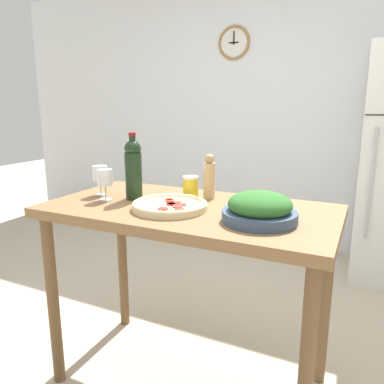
% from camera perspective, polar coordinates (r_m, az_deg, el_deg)
% --- Properties ---
extents(ground_plane, '(14.00, 14.00, 0.00)m').
position_cam_1_polar(ground_plane, '(2.15, -0.44, -26.64)').
color(ground_plane, '#BCAD93').
extents(wall_back, '(6.40, 0.08, 2.60)m').
position_cam_1_polar(wall_back, '(3.73, 14.60, 11.58)').
color(wall_back, silver).
rests_on(wall_back, ground_plane).
extents(prep_counter, '(1.32, 0.69, 0.92)m').
position_cam_1_polar(prep_counter, '(1.75, -0.49, -5.94)').
color(prep_counter, brown).
rests_on(prep_counter, ground_plane).
extents(wine_bottle, '(0.08, 0.08, 0.32)m').
position_cam_1_polar(wine_bottle, '(1.84, -8.93, 3.62)').
color(wine_bottle, black).
rests_on(wine_bottle, prep_counter).
extents(wine_glass_near, '(0.07, 0.07, 0.15)m').
position_cam_1_polar(wine_glass_near, '(1.85, -13.12, 1.95)').
color(wine_glass_near, silver).
rests_on(wine_glass_near, prep_counter).
extents(wine_glass_far, '(0.07, 0.07, 0.15)m').
position_cam_1_polar(wine_glass_far, '(1.97, -13.81, 2.54)').
color(wine_glass_far, silver).
rests_on(wine_glass_far, prep_counter).
extents(pepper_mill, '(0.06, 0.06, 0.22)m').
position_cam_1_polar(pepper_mill, '(1.84, 2.65, 2.24)').
color(pepper_mill, tan).
rests_on(pepper_mill, prep_counter).
extents(salad_bowl, '(0.30, 0.30, 0.12)m').
position_cam_1_polar(salad_bowl, '(1.49, 10.29, -2.55)').
color(salad_bowl, '#384C6B').
rests_on(salad_bowl, prep_counter).
extents(homemade_pizza, '(0.33, 0.33, 0.04)m').
position_cam_1_polar(homemade_pizza, '(1.66, -3.40, -2.04)').
color(homemade_pizza, beige).
rests_on(homemade_pizza, prep_counter).
extents(salt_canister, '(0.08, 0.08, 0.11)m').
position_cam_1_polar(salt_canister, '(1.87, -0.21, 0.81)').
color(salt_canister, yellow).
rests_on(salt_canister, prep_counter).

